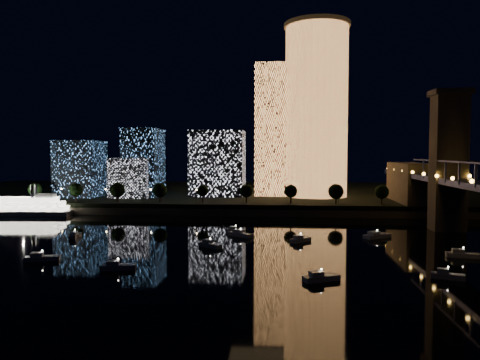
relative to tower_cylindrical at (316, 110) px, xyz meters
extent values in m
plane|color=black|center=(-23.67, -124.56, -49.65)|extent=(520.00, 520.00, 0.00)
cube|color=black|center=(-23.67, 35.44, -47.15)|extent=(420.00, 160.00, 5.00)
cube|color=#6B5E4C|center=(-23.67, -42.56, -48.15)|extent=(420.00, 6.00, 3.00)
cylinder|color=#FFA051|center=(0.00, 0.00, -1.13)|extent=(32.00, 32.00, 87.06)
cylinder|color=#6B5E4C|center=(0.00, 0.00, 43.40)|extent=(34.00, 34.00, 2.00)
cube|color=#FFA051|center=(-21.06, 6.01, -10.02)|extent=(21.77, 21.77, 69.27)
cube|color=silver|center=(-51.72, 0.62, -27.43)|extent=(27.99, 23.68, 34.45)
cube|color=#5594E8|center=(-89.95, -7.26, -27.01)|extent=(17.65, 22.94, 35.29)
cube|color=silver|center=(-94.11, -13.55, -34.65)|extent=(20.00, 18.18, 20.00)
cube|color=#5594E8|center=(-122.26, -11.95, -30.15)|extent=(20.72, 22.80, 29.01)
cube|color=#6B5E4C|center=(41.33, -74.56, -25.65)|extent=(11.00, 9.00, 48.00)
cube|color=#6B5E4C|center=(41.33, -74.56, -0.65)|extent=(13.00, 11.00, 2.00)
cube|color=#6B5E4C|center=(41.33, -24.56, -38.15)|extent=(12.00, 40.00, 23.00)
cube|color=#181E4E|center=(36.33, -112.56, -28.15)|extent=(0.50, 0.50, 7.00)
cube|color=#181E4E|center=(36.33, -88.56, -28.15)|extent=(0.50, 0.50, 7.00)
cube|color=#181E4E|center=(36.33, -64.56, -28.15)|extent=(0.50, 0.50, 7.00)
sphere|color=gold|center=(35.83, -79.56, -29.85)|extent=(1.20, 1.20, 1.20)
sphere|color=gold|center=(35.83, -34.56, -29.85)|extent=(1.20, 1.20, 1.20)
cube|color=silver|center=(-132.51, -49.82, -48.58)|extent=(43.71, 12.78, 2.16)
cube|color=white|center=(-132.51, -49.82, -46.51)|extent=(40.07, 11.64, 1.98)
cube|color=white|center=(-132.51, -49.82, -44.53)|extent=(36.42, 10.50, 1.98)
cube|color=white|center=(-132.51, -49.82, -42.55)|extent=(30.98, 9.24, 1.98)
cube|color=silver|center=(-121.75, -49.09, -40.85)|extent=(7.54, 5.87, 1.62)
cylinder|color=black|center=(-127.01, -51.25, -38.87)|extent=(1.26, 1.26, 5.39)
cylinder|color=black|center=(-127.25, -47.66, -38.87)|extent=(1.26, 1.26, 5.39)
cube|color=silver|center=(-38.71, -111.78, -49.05)|extent=(7.54, 6.56, 1.20)
cube|color=silver|center=(-39.62, -111.09, -47.95)|extent=(3.32, 3.19, 1.00)
sphere|color=white|center=(-38.71, -111.78, -47.05)|extent=(0.36, 0.36, 0.36)
cube|color=silver|center=(-56.66, -139.63, -49.05)|extent=(8.52, 4.35, 1.20)
cube|color=silver|center=(-57.85, -139.90, -47.95)|extent=(3.25, 2.70, 1.00)
sphere|color=white|center=(-56.66, -139.63, -47.05)|extent=(0.36, 0.36, 0.36)
cube|color=silver|center=(30.53, -118.78, -49.05)|extent=(8.87, 3.93, 1.20)
cube|color=silver|center=(29.26, -118.60, -47.95)|extent=(3.28, 2.63, 1.00)
sphere|color=white|center=(30.53, -118.78, -47.05)|extent=(0.36, 0.36, 0.36)
cube|color=silver|center=(-79.40, -132.43, -49.05)|extent=(8.90, 4.93, 1.20)
cube|color=silver|center=(-80.62, -132.77, -47.95)|extent=(3.46, 2.93, 1.00)
sphere|color=white|center=(-79.40, -132.43, -47.05)|extent=(0.36, 0.36, 0.36)
cube|color=silver|center=(13.48, -91.73, -49.05)|extent=(9.98, 8.50, 1.20)
cube|color=silver|center=(12.26, -92.62, -47.95)|extent=(4.37, 4.17, 1.00)
sphere|color=white|center=(13.48, -91.73, -47.05)|extent=(0.36, 0.36, 0.36)
cube|color=silver|center=(-33.68, -86.43, -49.05)|extent=(7.09, 3.60, 1.20)
cube|color=silver|center=(-34.67, -86.21, -47.95)|extent=(2.70, 2.24, 1.00)
sphere|color=white|center=(-33.68, -86.43, -47.05)|extent=(0.36, 0.36, 0.36)
cube|color=silver|center=(-85.28, -100.25, -49.05)|extent=(3.12, 7.30, 1.20)
cube|color=silver|center=(-85.15, -101.30, -47.95)|extent=(2.13, 2.68, 1.00)
sphere|color=white|center=(-85.28, -100.25, -47.05)|extent=(0.36, 0.36, 0.36)
cube|color=silver|center=(-9.14, -145.31, -49.05)|extent=(8.48, 5.72, 1.20)
cube|color=silver|center=(-10.26, -145.81, -47.95)|extent=(3.46, 3.10, 1.00)
sphere|color=white|center=(-9.14, -145.31, -47.05)|extent=(0.36, 0.36, 0.36)
cube|color=silver|center=(-31.35, -93.20, -49.05)|extent=(8.67, 7.36, 1.20)
cube|color=silver|center=(-32.40, -92.43, -47.95)|extent=(3.79, 3.62, 1.00)
sphere|color=white|center=(-31.35, -93.20, -47.05)|extent=(0.36, 0.36, 0.36)
cube|color=silver|center=(-11.84, -101.04, -49.05)|extent=(6.93, 7.27, 1.20)
cube|color=silver|center=(-12.60, -101.88, -47.95)|extent=(3.26, 3.31, 1.00)
sphere|color=white|center=(-11.84, -101.04, -47.05)|extent=(0.36, 0.36, 0.36)
cube|color=silver|center=(18.95, -141.16, -49.05)|extent=(7.32, 4.30, 1.20)
cube|color=silver|center=(17.95, -140.83, -47.95)|extent=(2.88, 2.48, 1.00)
sphere|color=white|center=(18.95, -141.16, -47.05)|extent=(0.36, 0.36, 0.36)
cylinder|color=black|center=(-133.67, -36.56, -42.65)|extent=(0.70, 0.70, 4.00)
sphere|color=black|center=(-133.67, -36.56, -39.15)|extent=(6.35, 6.35, 6.35)
cylinder|color=black|center=(-113.67, -36.56, -42.65)|extent=(0.70, 0.70, 4.00)
sphere|color=black|center=(-113.67, -36.56, -39.15)|extent=(6.27, 6.27, 6.27)
cylinder|color=black|center=(-93.67, -36.56, -42.65)|extent=(0.70, 0.70, 4.00)
sphere|color=black|center=(-93.67, -36.56, -39.15)|extent=(6.79, 6.79, 6.79)
cylinder|color=black|center=(-73.67, -36.56, -42.65)|extent=(0.70, 0.70, 4.00)
sphere|color=black|center=(-73.67, -36.56, -39.15)|extent=(6.76, 6.76, 6.76)
cylinder|color=black|center=(-53.67, -36.56, -42.65)|extent=(0.70, 0.70, 4.00)
sphere|color=black|center=(-53.67, -36.56, -39.15)|extent=(5.33, 5.33, 5.33)
cylinder|color=black|center=(-33.67, -36.56, -42.65)|extent=(0.70, 0.70, 4.00)
sphere|color=black|center=(-33.67, -36.56, -39.15)|extent=(5.96, 5.96, 5.96)
cylinder|color=black|center=(-13.67, -36.56, -42.65)|extent=(0.70, 0.70, 4.00)
sphere|color=black|center=(-13.67, -36.56, -39.15)|extent=(5.87, 5.87, 5.87)
cylinder|color=black|center=(6.33, -36.56, -42.65)|extent=(0.70, 0.70, 4.00)
sphere|color=black|center=(6.33, -36.56, -39.15)|extent=(6.85, 6.85, 6.85)
cylinder|color=black|center=(26.33, -36.56, -42.65)|extent=(0.70, 0.70, 4.00)
sphere|color=black|center=(26.33, -36.56, -39.15)|extent=(6.18, 6.18, 6.18)
cylinder|color=black|center=(-123.67, -30.56, -42.15)|extent=(0.24, 0.24, 5.00)
sphere|color=#FFCC7F|center=(-123.67, -30.56, -39.35)|extent=(0.70, 0.70, 0.70)
cylinder|color=black|center=(-101.67, -30.56, -42.15)|extent=(0.24, 0.24, 5.00)
sphere|color=#FFCC7F|center=(-101.67, -30.56, -39.35)|extent=(0.70, 0.70, 0.70)
cylinder|color=black|center=(-79.67, -30.56, -42.15)|extent=(0.24, 0.24, 5.00)
sphere|color=#FFCC7F|center=(-79.67, -30.56, -39.35)|extent=(0.70, 0.70, 0.70)
cylinder|color=black|center=(-57.67, -30.56, -42.15)|extent=(0.24, 0.24, 5.00)
sphere|color=#FFCC7F|center=(-57.67, -30.56, -39.35)|extent=(0.70, 0.70, 0.70)
cylinder|color=black|center=(-35.67, -30.56, -42.15)|extent=(0.24, 0.24, 5.00)
sphere|color=#FFCC7F|center=(-35.67, -30.56, -39.35)|extent=(0.70, 0.70, 0.70)
cylinder|color=black|center=(-13.67, -30.56, -42.15)|extent=(0.24, 0.24, 5.00)
sphere|color=#FFCC7F|center=(-13.67, -30.56, -39.35)|extent=(0.70, 0.70, 0.70)
cylinder|color=black|center=(8.33, -30.56, -42.15)|extent=(0.24, 0.24, 5.00)
sphere|color=#FFCC7F|center=(8.33, -30.56, -39.35)|extent=(0.70, 0.70, 0.70)
camera|label=1|loc=(-17.92, -246.75, -21.64)|focal=35.00mm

